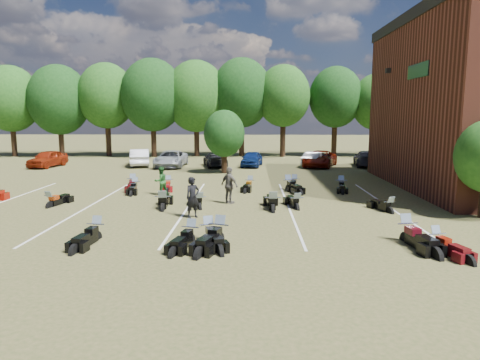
{
  "coord_description": "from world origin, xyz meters",
  "views": [
    {
      "loc": [
        0.14,
        -17.91,
        4.56
      ],
      "look_at": [
        -0.45,
        4.0,
        1.2
      ],
      "focal_mm": 32.0,
      "sensor_mm": 36.0,
      "label": 1
    }
  ],
  "objects_px": {
    "car_4": "(252,159)",
    "motorcycle_3": "(219,242)",
    "person_black": "(193,197)",
    "person_green": "(161,181)",
    "person_grey": "(229,185)",
    "car_0": "(48,159)",
    "motorcycle_14": "(133,188)"
  },
  "relations": [
    {
      "from": "motorcycle_14",
      "to": "person_grey",
      "type": "bearing_deg",
      "value": -45.76
    },
    {
      "from": "car_0",
      "to": "person_black",
      "type": "relative_size",
      "value": 2.35
    },
    {
      "from": "person_green",
      "to": "person_grey",
      "type": "relative_size",
      "value": 0.85
    },
    {
      "from": "motorcycle_3",
      "to": "car_0",
      "type": "bearing_deg",
      "value": 144.66
    },
    {
      "from": "car_0",
      "to": "motorcycle_3",
      "type": "relative_size",
      "value": 1.77
    },
    {
      "from": "car_4",
      "to": "person_green",
      "type": "height_order",
      "value": "person_green"
    },
    {
      "from": "person_green",
      "to": "person_grey",
      "type": "distance_m",
      "value": 4.63
    },
    {
      "from": "person_grey",
      "to": "person_black",
      "type": "bearing_deg",
      "value": 106.77
    },
    {
      "from": "car_0",
      "to": "person_black",
      "type": "height_order",
      "value": "person_black"
    },
    {
      "from": "person_grey",
      "to": "motorcycle_3",
      "type": "relative_size",
      "value": 0.78
    },
    {
      "from": "motorcycle_3",
      "to": "motorcycle_14",
      "type": "height_order",
      "value": "motorcycle_3"
    },
    {
      "from": "car_4",
      "to": "person_green",
      "type": "bearing_deg",
      "value": -102.0
    },
    {
      "from": "person_black",
      "to": "person_green",
      "type": "height_order",
      "value": "person_black"
    },
    {
      "from": "car_0",
      "to": "motorcycle_14",
      "type": "distance_m",
      "value": 15.03
    },
    {
      "from": "car_0",
      "to": "person_green",
      "type": "relative_size",
      "value": 2.66
    },
    {
      "from": "person_black",
      "to": "person_grey",
      "type": "bearing_deg",
      "value": 28.31
    },
    {
      "from": "car_0",
      "to": "car_4",
      "type": "xyz_separation_m",
      "value": [
        17.92,
        0.87,
        -0.06
      ]
    },
    {
      "from": "person_black",
      "to": "car_4",
      "type": "bearing_deg",
      "value": 46.09
    },
    {
      "from": "car_0",
      "to": "car_4",
      "type": "distance_m",
      "value": 17.94
    },
    {
      "from": "person_green",
      "to": "motorcycle_14",
      "type": "height_order",
      "value": "person_green"
    },
    {
      "from": "person_green",
      "to": "motorcycle_3",
      "type": "height_order",
      "value": "person_green"
    },
    {
      "from": "car_4",
      "to": "person_black",
      "type": "height_order",
      "value": "person_black"
    },
    {
      "from": "car_0",
      "to": "person_green",
      "type": "bearing_deg",
      "value": -37.46
    },
    {
      "from": "car_4",
      "to": "motorcycle_3",
      "type": "relative_size",
      "value": 1.63
    },
    {
      "from": "car_4",
      "to": "motorcycle_14",
      "type": "height_order",
      "value": "car_4"
    },
    {
      "from": "person_black",
      "to": "motorcycle_3",
      "type": "height_order",
      "value": "person_black"
    },
    {
      "from": "person_black",
      "to": "person_green",
      "type": "xyz_separation_m",
      "value": [
        -2.56,
        5.35,
        -0.11
      ]
    },
    {
      "from": "person_black",
      "to": "car_0",
      "type": "bearing_deg",
      "value": 93.87
    },
    {
      "from": "car_4",
      "to": "person_green",
      "type": "distance_m",
      "value": 14.74
    },
    {
      "from": "car_4",
      "to": "person_black",
      "type": "relative_size",
      "value": 2.16
    },
    {
      "from": "person_green",
      "to": "motorcycle_14",
      "type": "xyz_separation_m",
      "value": [
        -2.24,
        2.18,
        -0.81
      ]
    },
    {
      "from": "car_4",
      "to": "motorcycle_3",
      "type": "bearing_deg",
      "value": -84.33
    }
  ]
}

